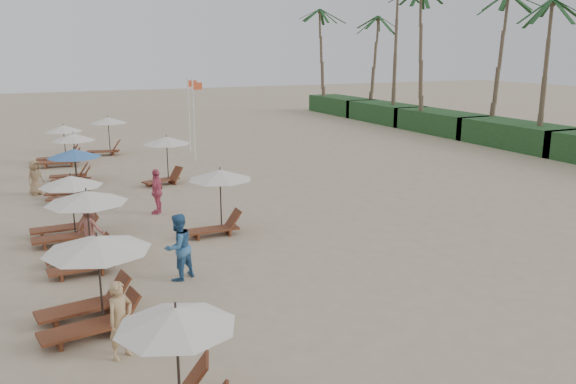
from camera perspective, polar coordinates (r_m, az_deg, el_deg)
name	(u,v)px	position (r m, az deg, el deg)	size (l,w,h in m)	color
ground	(331,278)	(16.69, 4.14, -8.35)	(160.00, 160.00, 0.00)	tan
shrub_hedge	(518,135)	(41.11, 21.36, 5.17)	(3.20, 53.00, 1.60)	#193D1C
lounger_station_0	(164,377)	(10.32, -11.98, -17.13)	(2.51, 2.38, 2.21)	brown
lounger_station_1	(89,282)	(14.24, -18.74, -8.30)	(2.78, 2.44, 2.17)	brown
lounger_station_2	(82,227)	(17.91, -19.32, -3.23)	(2.50, 2.34, 2.33)	brown
lounger_station_3	(65,211)	(20.95, -20.81, -1.71)	(2.52, 2.07, 2.18)	brown
lounger_station_4	(71,174)	(26.20, -20.31, 1.63)	(2.49, 2.21, 2.21)	brown
lounger_station_5	(71,158)	(29.96, -20.30, 3.15)	(2.32, 2.02, 2.35)	brown
lounger_station_6	(59,148)	(34.71, -21.30, 4.01)	(2.64, 2.23, 2.18)	brown
inland_station_0	(217,193)	(20.30, -6.89, -0.10)	(2.57, 2.24, 2.22)	brown
inland_station_1	(165,153)	(28.33, -11.88, 3.73)	(2.56, 2.24, 2.22)	brown
inland_station_2	(106,131)	(37.20, -17.24, 5.62)	(2.68, 2.24, 2.22)	brown
beachgoer_near	(120,320)	(12.83, -15.93, -11.84)	(0.62, 0.40, 1.69)	tan
beachgoer_mid_a	(178,247)	(16.57, -10.60, -5.26)	(0.91, 0.71, 1.88)	#326597
beachgoer_mid_b	(90,228)	(19.66, -18.64, -3.32)	(0.96, 0.55, 1.49)	#9A594E
beachgoer_far_a	(157,191)	(23.32, -12.58, 0.07)	(1.04, 0.43, 1.77)	#CC516D
beachgoer_far_b	(35,178)	(27.99, -23.32, 1.29)	(0.75, 0.49, 1.54)	#A18057
flag_pole_near	(194,116)	(33.83, -9.07, 7.28)	(0.60, 0.08, 4.61)	silver
flag_pole_far	(189,111)	(36.58, -9.54, 7.73)	(0.60, 0.08, 4.59)	silver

